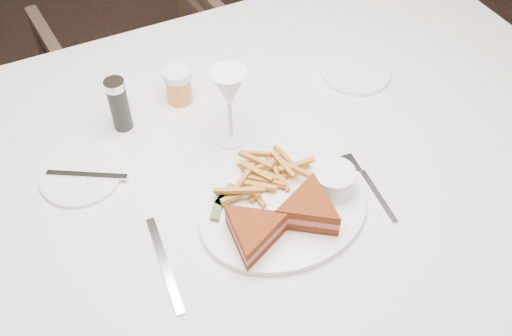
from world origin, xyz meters
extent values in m
cube|color=silver|center=(0.14, 0.22, 0.38)|extent=(1.69, 1.18, 0.75)
imported|color=#47362C|center=(0.13, 1.12, 0.30)|extent=(0.66, 0.63, 0.61)
ellipsoid|color=white|center=(0.16, 0.09, 0.76)|extent=(0.33, 0.27, 0.01)
cube|color=silver|center=(-0.07, 0.07, 0.75)|extent=(0.02, 0.21, 0.00)
cylinder|color=white|center=(-0.17, 0.33, 0.76)|extent=(0.16, 0.16, 0.01)
cylinder|color=white|center=(0.49, 0.39, 0.76)|extent=(0.16, 0.16, 0.01)
cylinder|color=black|center=(-0.05, 0.43, 0.81)|extent=(0.04, 0.04, 0.12)
cylinder|color=#C96E30|center=(0.08, 0.47, 0.79)|extent=(0.06, 0.06, 0.08)
cube|color=#3E6021|center=(0.07, 0.16, 0.77)|extent=(0.05, 0.05, 0.01)
cube|color=#3E6021|center=(0.05, 0.14, 0.77)|extent=(0.04, 0.06, 0.01)
cylinder|color=white|center=(0.27, 0.10, 0.79)|extent=(0.08, 0.08, 0.05)
camera|label=1|loc=(-0.13, -0.48, 1.60)|focal=40.00mm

